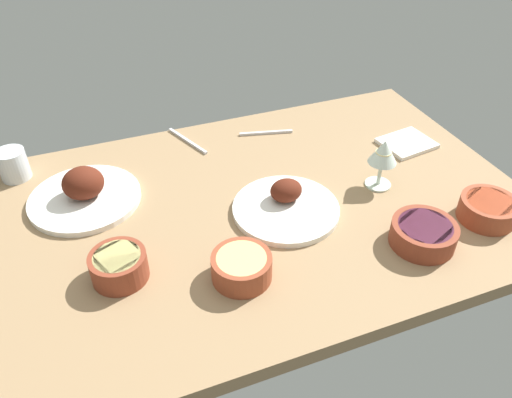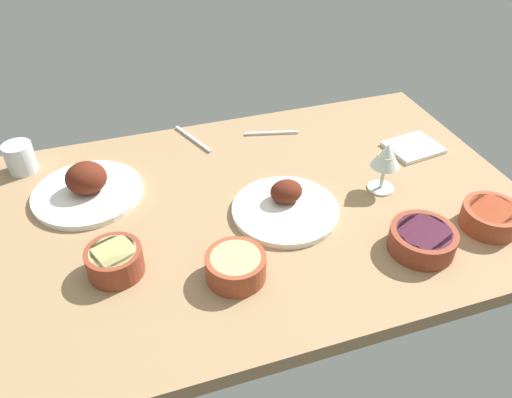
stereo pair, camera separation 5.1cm
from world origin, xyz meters
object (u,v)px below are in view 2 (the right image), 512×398
plate_center_main (286,206)px  bowl_pasta (236,266)px  wine_glass (386,158)px  spoon_loose (193,139)px  folded_napkin (413,147)px  bowl_potatoes (115,260)px  bowl_onions (422,239)px  fork_loose (272,133)px  plate_far_side (87,187)px  water_tumbler (20,158)px  bowl_sauce (491,216)px

plate_center_main → bowl_pasta: size_ratio=2.05×
wine_glass → spoon_loose: (-42.47, 39.92, -9.53)cm
bowl_pasta → folded_napkin: bowl_pasta is taller
spoon_loose → folded_napkin: bearing=46.1°
bowl_potatoes → wine_glass: wine_glass is taller
bowl_onions → bowl_potatoes: bearing=167.8°
bowl_potatoes → folded_napkin: bowl_potatoes is taller
fork_loose → plate_far_side: bearing=-151.9°
wine_glass → fork_loose: size_ratio=0.84×
bowl_potatoes → fork_loose: bearing=40.5°
folded_napkin → fork_loose: 43.03cm
folded_napkin → bowl_pasta: bearing=-153.2°
bowl_onions → fork_loose: 61.30cm
bowl_pasta → folded_napkin: bearing=26.8°
plate_center_main → bowl_pasta: plate_center_main is taller
bowl_onions → wine_glass: bearing=83.2°
plate_center_main → plate_far_side: size_ratio=0.95×
bowl_potatoes → wine_glass: (70.46, 8.81, 6.52)cm
plate_center_main → bowl_onions: (24.82, -22.70, 1.45)cm
plate_far_side → spoon_loose: size_ratio=1.53×
bowl_onions → fork_loose: bowl_onions is taller
bowl_potatoes → water_tumbler: (-20.85, 47.88, 0.80)cm
bowl_onions → spoon_loose: 74.83cm
fork_loose → bowl_sauce: bearing=-44.3°
water_tumbler → spoon_loose: water_tumbler is taller
bowl_onions → bowl_sauce: bearing=5.1°
bowl_potatoes → bowl_sauce: size_ratio=0.89×
bowl_potatoes → wine_glass: size_ratio=0.88×
bowl_pasta → folded_napkin: size_ratio=0.88×
plate_far_side → water_tumbler: bearing=133.5°
bowl_sauce → spoon_loose: (-59.88, 61.58, -2.64)cm
wine_glass → spoon_loose: bearing=136.8°
plate_center_main → bowl_potatoes: bearing=-169.4°
water_tumbler → folded_napkin: water_tumbler is taller
bowl_sauce → bowl_potatoes: bearing=171.7°
wine_glass → fork_loose: bearing=117.0°
folded_napkin → spoon_loose: folded_napkin is taller
plate_center_main → wine_glass: bearing=1.6°
bowl_sauce → folded_napkin: bearing=87.3°
plate_center_main → water_tumbler: (-63.69, 39.83, 2.63)cm
wine_glass → fork_loose: (-18.26, 35.79, -9.53)cm
wine_glass → bowl_sauce: bearing=-51.2°
bowl_pasta → water_tumbler: size_ratio=1.57×
plate_center_main → bowl_potatoes: size_ratio=2.19×
plate_far_side → folded_napkin: 94.01cm
bowl_onions → bowl_sauce: (20.20, 1.81, 0.03)cm
bowl_sauce → wine_glass: 28.63cm
plate_center_main → fork_loose: bearing=75.7°
bowl_pasta → fork_loose: 60.87cm
plate_far_side → bowl_pasta: (28.78, -39.88, 0.57)cm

